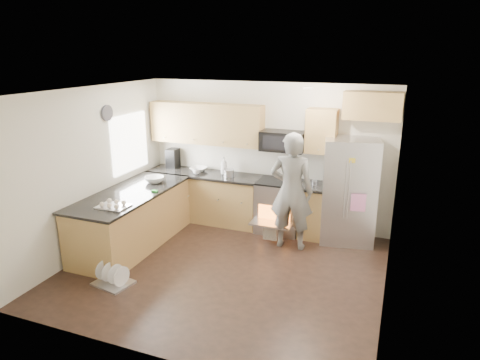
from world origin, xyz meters
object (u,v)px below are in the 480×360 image
at_px(refrigerator, 349,191).
at_px(dish_rack, 113,279).
at_px(stove_range, 280,195).
at_px(person, 291,191).

bearing_deg(refrigerator, dish_rack, -146.92).
bearing_deg(refrigerator, stove_range, 170.36).
height_order(person, dish_rack, person).
bearing_deg(person, stove_range, -62.00).
xyz_separation_m(stove_range, refrigerator, (1.18, 0.01, 0.21)).
relative_size(refrigerator, person, 0.92).
bearing_deg(person, dish_rack, 42.63).
xyz_separation_m(stove_range, dish_rack, (-1.63, -2.63, -0.59)).
height_order(refrigerator, person, person).
height_order(refrigerator, dish_rack, refrigerator).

